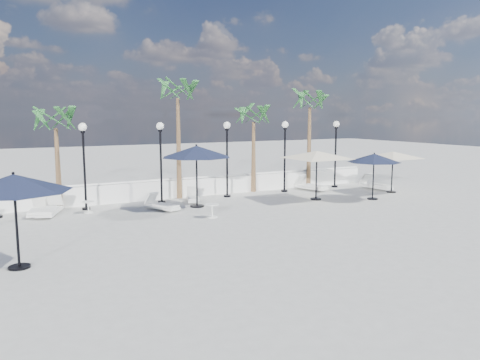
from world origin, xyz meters
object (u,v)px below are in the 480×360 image
parasol_navy_right (374,158)px  parasol_cream_sq_a (317,151)px  lounger_7 (376,185)px  lounger_5 (193,197)px  parasol_cream_sq_b (393,152)px  parasol_navy_left (14,184)px  lounger_3 (37,210)px  parasol_navy_mid (196,152)px  lounger_0 (50,209)px  lounger_6 (311,186)px  lounger_4 (162,205)px

parasol_navy_right → parasol_cream_sq_a: (-2.55, 1.25, 0.35)m
lounger_7 → parasol_navy_right: 3.76m
lounger_5 → parasol_cream_sq_b: 11.04m
lounger_7 → parasol_navy_right: size_ratio=0.77×
parasol_navy_left → lounger_5: bearing=41.1°
parasol_navy_left → lounger_3: bearing=81.9°
parasol_navy_mid → parasol_cream_sq_a: (5.93, -1.08, -0.11)m
lounger_7 → parasol_cream_sq_a: (-4.95, -1.00, 2.17)m
lounger_0 → lounger_6: bearing=21.3°
lounger_0 → lounger_3: (-0.50, 0.22, -0.04)m
lounger_4 → lounger_5: lounger_4 is taller
lounger_4 → parasol_cream_sq_a: 7.99m
parasol_navy_mid → parasol_cream_sq_a: size_ratio=0.60×
parasol_cream_sq_a → parasol_cream_sq_b: parasol_cream_sq_a is taller
parasol_navy_left → lounger_0: bearing=77.6°
parasol_cream_sq_a → parasol_cream_sq_b: bearing=-1.9°
parasol_navy_right → lounger_6: bearing=105.5°
lounger_4 → lounger_5: size_ratio=1.02×
parasol_cream_sq_b → lounger_4: bearing=174.3°
lounger_4 → parasol_navy_mid: (1.68, 0.00, 2.30)m
lounger_0 → parasol_cream_sq_b: bearing=12.2°
lounger_4 → parasol_cream_sq_b: (12.56, -1.25, 1.99)m
lounger_6 → parasol_navy_mid: 7.91m
lounger_7 → parasol_navy_right: (-2.40, -2.26, 1.81)m
lounger_5 → parasol_navy_mid: parasol_navy_mid is taller
lounger_4 → parasol_cream_sq_b: size_ratio=0.38×
parasol_navy_right → parasol_cream_sq_a: size_ratio=0.49×
parasol_navy_mid → parasol_cream_sq_a: parasol_navy_mid is taller
lounger_6 → parasol_cream_sq_a: 3.64m
lounger_6 → parasol_navy_right: bearing=-91.3°
lounger_5 → lounger_0: bearing=-161.0°
parasol_navy_right → lounger_7: bearing=43.3°
lounger_7 → parasol_navy_mid: (-10.88, 0.08, 2.28)m
lounger_3 → parasol_navy_left: bearing=-84.3°
lounger_4 → parasol_navy_right: (10.16, -2.34, 1.84)m
lounger_4 → parasol_navy_left: 8.56m
lounger_6 → parasol_navy_right: 4.30m
parasol_navy_mid → parasol_navy_left: bearing=-143.3°
lounger_3 → parasol_navy_mid: bearing=1.9°
lounger_7 → parasol_cream_sq_a: 5.50m
lounger_4 → lounger_5: bearing=7.4°
lounger_3 → parasol_cream_sq_a: parasol_cream_sq_a is taller
lounger_3 → lounger_7: size_ratio=0.87×
lounger_6 → parasol_cream_sq_b: bearing=-54.5°
parasol_navy_left → parasol_cream_sq_a: size_ratio=0.57×
lounger_0 → lounger_7: 17.10m
lounger_5 → parasol_cream_sq_a: bearing=-4.0°
lounger_5 → parasol_cream_sq_b: parasol_cream_sq_b is taller
parasol_navy_left → parasol_navy_mid: 9.58m
lounger_0 → parasol_navy_left: parasol_navy_left is taller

